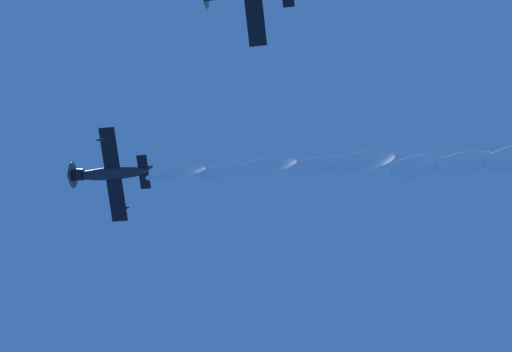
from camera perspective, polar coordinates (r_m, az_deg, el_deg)
The scene contains 2 objects.
airplane_lead at distance 89.95m, azimuth -8.18°, elevation 0.13°, with size 7.58×8.27×3.35m.
smoke_trail_lead at distance 85.27m, azimuth 7.70°, elevation 0.69°, with size 33.39×6.96×6.42m.
Camera 1 is at (-26.82, 41.46, 1.50)m, focal length 72.03 mm.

